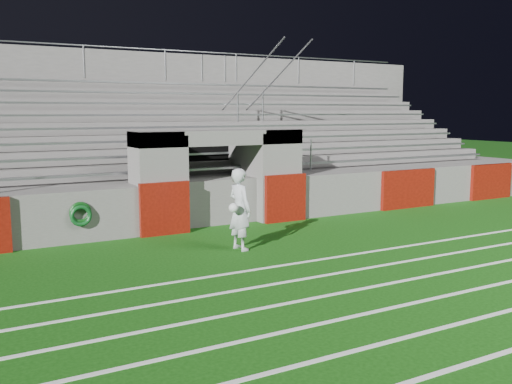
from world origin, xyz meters
TOP-DOWN VIEW (x-y plane):
  - ground at (0.00, 0.00)m, footprint 90.00×90.00m
  - field_markings at (0.00, -5.00)m, footprint 28.00×8.09m
  - stadium_structure at (0.00, 7.97)m, footprint 26.00×8.48m
  - goalkeeper_with_ball at (-0.88, 0.63)m, footprint 0.66×0.73m
  - hose_coil at (-3.88, 2.92)m, footprint 0.52×0.15m

SIDE VIEW (x-z plane):
  - ground at x=0.00m, z-range 0.00..0.00m
  - field_markings at x=0.00m, z-range 0.00..0.01m
  - hose_coil at x=-3.88m, z-range 0.43..1.01m
  - goalkeeper_with_ball at x=-0.88m, z-range 0.00..1.85m
  - stadium_structure at x=0.00m, z-range -1.22..4.20m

